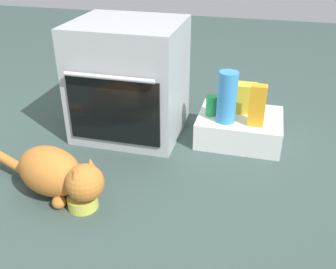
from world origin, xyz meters
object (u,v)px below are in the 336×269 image
at_px(pantry_cabinet, 239,127).
at_px(juice_carton, 257,105).
at_px(food_bowl, 83,201).
at_px(soda_can, 211,106).
at_px(oven, 129,80).
at_px(water_bottle, 227,97).
at_px(snack_bag, 246,98).
at_px(cat, 57,173).

distance_m(pantry_cabinet, juice_carton, 0.24).
distance_m(food_bowl, soda_can, 0.95).
relative_size(pantry_cabinet, juice_carton, 2.07).
bearing_deg(oven, juice_carton, -3.54).
height_order(oven, soda_can, oven).
bearing_deg(juice_carton, pantry_cabinet, 132.37).
height_order(water_bottle, snack_bag, water_bottle).
height_order(cat, soda_can, soda_can).
bearing_deg(snack_bag, juice_carton, -65.78).
distance_m(water_bottle, snack_bag, 0.19).
relative_size(water_bottle, juice_carton, 1.25).
distance_m(pantry_cabinet, water_bottle, 0.26).
distance_m(soda_can, snack_bag, 0.22).
xyz_separation_m(juice_carton, snack_bag, (-0.07, 0.16, -0.03)).
relative_size(pantry_cabinet, soda_can, 4.13).
distance_m(food_bowl, water_bottle, 0.97).
height_order(cat, water_bottle, water_bottle).
distance_m(pantry_cabinet, soda_can, 0.23).
distance_m(pantry_cabinet, snack_bag, 0.18).
height_order(pantry_cabinet, food_bowl, pantry_cabinet).
relative_size(soda_can, snack_bag, 0.67).
bearing_deg(soda_can, water_bottle, -33.52).
xyz_separation_m(oven, water_bottle, (0.60, -0.04, -0.03)).
relative_size(pantry_cabinet, food_bowl, 3.50).
bearing_deg(water_bottle, cat, -135.62).
bearing_deg(oven, water_bottle, -4.28).
height_order(pantry_cabinet, soda_can, soda_can).
bearing_deg(cat, pantry_cabinet, 62.60).
height_order(pantry_cabinet, snack_bag, snack_bag).
xyz_separation_m(pantry_cabinet, juice_carton, (0.09, -0.10, 0.20)).
xyz_separation_m(food_bowl, cat, (-0.15, 0.05, 0.10)).
relative_size(food_bowl, soda_can, 1.18).
bearing_deg(soda_can, juice_carton, -13.81).
xyz_separation_m(food_bowl, water_bottle, (0.56, 0.74, 0.28)).
bearing_deg(pantry_cabinet, water_bottle, -130.34).
distance_m(pantry_cabinet, cat, 1.12).
height_order(food_bowl, juice_carton, juice_carton).
xyz_separation_m(oven, soda_can, (0.50, 0.02, -0.12)).
xyz_separation_m(soda_can, snack_bag, (0.19, 0.09, 0.03)).
bearing_deg(snack_bag, food_bowl, -126.59).
distance_m(juice_carton, snack_bag, 0.18).
xyz_separation_m(pantry_cabinet, snack_bag, (0.02, 0.06, 0.17)).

